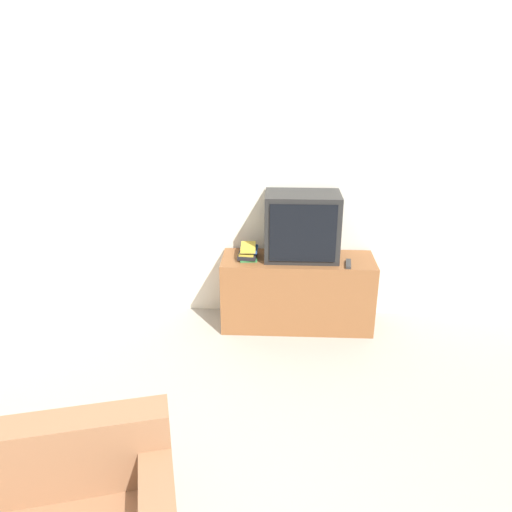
{
  "coord_description": "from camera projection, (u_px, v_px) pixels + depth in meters",
  "views": [
    {
      "loc": [
        0.36,
        -1.08,
        2.16
      ],
      "look_at": [
        0.2,
        2.32,
        0.8
      ],
      "focal_mm": 35.0,
      "sensor_mm": 36.0,
      "label": 1
    }
  ],
  "objects": [
    {
      "name": "wall_back",
      "position": [
        236.0,
        169.0,
        4.15
      ],
      "size": [
        9.0,
        0.06,
        2.6
      ],
      "color": "silver",
      "rests_on": "ground_plane"
    },
    {
      "name": "book_stack",
      "position": [
        248.0,
        252.0,
        4.12
      ],
      "size": [
        0.16,
        0.22,
        0.11
      ],
      "color": "#2D753D",
      "rests_on": "tv_stand"
    },
    {
      "name": "tv_stand",
      "position": [
        297.0,
        292.0,
        4.24
      ],
      "size": [
        1.26,
        0.44,
        0.61
      ],
      "color": "brown",
      "rests_on": "ground_plane"
    },
    {
      "name": "remote_on_stand",
      "position": [
        348.0,
        264.0,
        3.99
      ],
      "size": [
        0.06,
        0.17,
        0.02
      ],
      "rotation": [
        0.0,
        0.0,
        -0.11
      ],
      "color": "#2D2D2D",
      "rests_on": "tv_stand"
    },
    {
      "name": "television",
      "position": [
        302.0,
        226.0,
        4.05
      ],
      "size": [
        0.6,
        0.38,
        0.55
      ],
      "color": "black",
      "rests_on": "tv_stand"
    }
  ]
}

